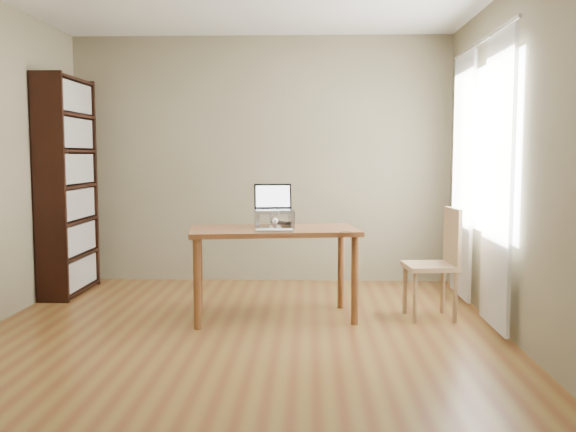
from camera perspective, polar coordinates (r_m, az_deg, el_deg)
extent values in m
cube|color=brown|center=(4.81, -4.36, -11.00)|extent=(4.00, 4.50, 0.02)
cube|color=#777050|center=(6.87, -2.37, 5.01)|extent=(4.00, 0.02, 2.60)
cube|color=#777050|center=(2.39, -10.57, 4.15)|extent=(4.00, 0.02, 2.60)
cube|color=#777050|center=(4.83, 20.05, 4.51)|extent=(0.02, 4.50, 2.60)
cube|color=white|center=(5.58, 17.24, 5.70)|extent=(0.01, 1.80, 1.40)
cube|color=black|center=(6.18, -20.47, 2.31)|extent=(0.30, 0.04, 2.10)
cube|color=black|center=(6.98, -17.79, 2.71)|extent=(0.30, 0.04, 2.10)
cube|color=black|center=(6.63, -20.18, 2.51)|extent=(0.02, 0.90, 2.10)
cube|color=black|center=(6.71, -18.77, -6.21)|extent=(0.30, 0.84, 0.02)
cube|color=black|center=(6.66, -18.58, -4.79)|extent=(0.20, 0.78, 0.28)
cube|color=black|center=(6.65, -18.86, -3.34)|extent=(0.30, 0.84, 0.03)
cube|color=black|center=(6.61, -18.67, -1.89)|extent=(0.20, 0.78, 0.28)
cube|color=black|center=(6.61, -18.95, -0.42)|extent=(0.30, 0.84, 0.02)
cube|color=black|center=(6.58, -18.76, 1.05)|extent=(0.20, 0.78, 0.28)
cube|color=black|center=(6.58, -19.05, 2.52)|extent=(0.30, 0.84, 0.02)
cube|color=black|center=(6.57, -18.85, 4.01)|extent=(0.20, 0.78, 0.28)
cube|color=black|center=(6.57, -19.14, 5.48)|extent=(0.30, 0.84, 0.02)
cube|color=black|center=(6.57, -18.94, 6.97)|extent=(0.20, 0.78, 0.28)
cube|color=black|center=(6.59, -19.23, 8.44)|extent=(0.30, 0.84, 0.02)
cube|color=black|center=(6.59, -19.03, 9.93)|extent=(0.20, 0.78, 0.28)
cube|color=black|center=(6.61, -19.32, 11.38)|extent=(0.30, 0.84, 0.03)
cube|color=white|center=(5.04, 18.14, 2.89)|extent=(0.03, 0.70, 2.20)
cube|color=white|center=(6.10, 15.27, 3.36)|extent=(0.03, 0.70, 2.20)
cylinder|color=silver|center=(5.65, 16.89, 14.68)|extent=(0.03, 1.90, 0.03)
cube|color=brown|center=(5.27, -1.28, -1.32)|extent=(1.45, 0.88, 0.04)
cylinder|color=brown|center=(5.67, -7.42, -4.71)|extent=(0.06, 0.06, 0.71)
cylinder|color=brown|center=(5.61, 5.28, -4.81)|extent=(0.06, 0.06, 0.71)
cylinder|color=brown|center=(5.13, -8.44, -5.81)|extent=(0.06, 0.06, 0.71)
cylinder|color=brown|center=(5.06, 5.65, -5.94)|extent=(0.06, 0.06, 0.71)
cube|color=silver|center=(5.35, -2.78, -0.36)|extent=(0.03, 0.25, 0.12)
cube|color=silver|center=(5.34, 0.32, -0.37)|extent=(0.03, 0.25, 0.12)
cube|color=silver|center=(5.34, -1.23, 0.34)|extent=(0.32, 0.25, 0.01)
cube|color=silver|center=(5.34, -1.23, 0.49)|extent=(0.35, 0.27, 0.02)
cube|color=black|center=(5.46, -1.16, 1.78)|extent=(0.32, 0.09, 0.21)
cube|color=white|center=(5.45, -1.16, 1.77)|extent=(0.29, 0.08, 0.18)
cube|color=silver|center=(5.05, -1.22, -1.30)|extent=(0.31, 0.13, 0.02)
cube|color=silver|center=(5.05, -1.22, -1.20)|extent=(0.29, 0.11, 0.00)
cylinder|color=brown|center=(4.99, 5.16, -1.47)|extent=(0.10, 0.10, 0.01)
ellipsoid|color=#453C36|center=(5.37, -1.37, -0.24)|extent=(0.18, 0.41, 0.14)
ellipsoid|color=#453C36|center=(5.48, -1.31, -0.18)|extent=(0.16, 0.17, 0.13)
ellipsoid|color=#453C36|center=(5.18, -1.49, -0.21)|extent=(0.11, 0.10, 0.10)
ellipsoid|color=white|center=(5.23, -1.47, -0.57)|extent=(0.10, 0.10, 0.09)
sphere|color=white|center=(5.15, -1.52, -0.42)|extent=(0.05, 0.05, 0.05)
cone|color=#453C36|center=(5.19, -1.80, 0.30)|extent=(0.03, 0.04, 0.04)
cone|color=#453C36|center=(5.18, -1.18, 0.30)|extent=(0.03, 0.04, 0.04)
cylinder|color=white|center=(5.18, -1.83, -1.04)|extent=(0.03, 0.10, 0.03)
cylinder|color=white|center=(5.18, -1.17, -1.04)|extent=(0.03, 0.10, 0.03)
cylinder|color=#453C36|center=(5.50, -0.36, -0.60)|extent=(0.14, 0.22, 0.03)
cube|color=tan|center=(5.44, 12.50, -4.39)|extent=(0.44, 0.44, 0.04)
cylinder|color=tan|center=(5.29, 11.02, -7.03)|extent=(0.04, 0.04, 0.43)
cylinder|color=tan|center=(5.35, 14.52, -6.96)|extent=(0.04, 0.04, 0.43)
cylinder|color=tan|center=(5.61, 10.49, -6.31)|extent=(0.04, 0.04, 0.43)
cylinder|color=tan|center=(5.67, 13.79, -6.26)|extent=(0.04, 0.04, 0.43)
cube|color=tan|center=(5.44, 14.46, -1.86)|extent=(0.07, 0.39, 0.48)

